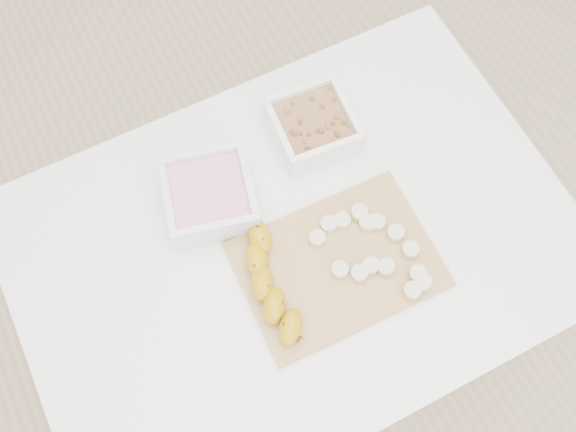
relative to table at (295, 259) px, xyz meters
name	(u,v)px	position (x,y,z in m)	size (l,w,h in m)	color
ground	(293,331)	(0.00, 0.00, -0.65)	(3.50, 3.50, 0.00)	#C6AD89
table	(295,259)	(0.00, 0.00, 0.00)	(1.00, 0.70, 0.75)	white
bowl_yogurt	(210,196)	(-0.10, 0.14, 0.13)	(0.19, 0.19, 0.07)	white
bowl_granola	(313,126)	(0.13, 0.18, 0.13)	(0.16, 0.16, 0.07)	white
cutting_board	(337,264)	(0.05, -0.07, 0.10)	(0.34, 0.24, 0.01)	#BA844D
banana	(272,285)	(-0.08, -0.06, 0.13)	(0.06, 0.22, 0.04)	#B88708
banana_slices	(373,249)	(0.11, -0.08, 0.12)	(0.17, 0.20, 0.02)	beige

